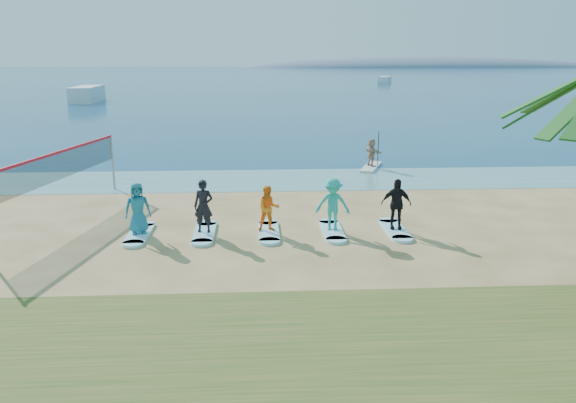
{
  "coord_description": "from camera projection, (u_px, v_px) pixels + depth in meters",
  "views": [
    {
      "loc": [
        -1.4,
        -16.44,
        5.9
      ],
      "look_at": [
        -0.34,
        2.0,
        1.1
      ],
      "focal_mm": 35.0,
      "sensor_mm": 36.0,
      "label": 1
    }
  ],
  "objects": [
    {
      "name": "student_1",
      "position": [
        203.0,
        206.0,
        18.92
      ],
      "size": [
        0.72,
        0.54,
        1.8
      ],
      "primitive_type": "imported",
      "rotation": [
        0.0,
        0.0,
        -0.18
      ],
      "color": "black",
      "rests_on": "surfboard_1"
    },
    {
      "name": "surfboard_3",
      "position": [
        332.0,
        231.0,
        19.4
      ],
      "size": [
        0.7,
        2.2,
        0.09
      ],
      "primitive_type": "cube",
      "color": "#A4EBFF",
      "rests_on": "ground"
    },
    {
      "name": "volleyball_net",
      "position": [
        58.0,
        166.0,
        20.91
      ],
      "size": [
        1.86,
        8.91,
        2.5
      ],
      "rotation": [
        0.0,
        0.0,
        -0.2
      ],
      "color": "gray",
      "rests_on": "ground"
    },
    {
      "name": "student_2",
      "position": [
        269.0,
        209.0,
        19.07
      ],
      "size": [
        0.83,
        0.68,
        1.56
      ],
      "primitive_type": "imported",
      "rotation": [
        0.0,
        0.0,
        0.12
      ],
      "color": "orange",
      "rests_on": "surfboard_2"
    },
    {
      "name": "student_3",
      "position": [
        333.0,
        204.0,
        19.16
      ],
      "size": [
        1.26,
        0.85,
        1.8
      ],
      "primitive_type": "imported",
      "rotation": [
        0.0,
        0.0,
        -0.17
      ],
      "color": "teal",
      "rests_on": "surfboard_3"
    },
    {
      "name": "island_ridge",
      "position": [
        428.0,
        67.0,
        312.59
      ],
      "size": [
        220.0,
        56.0,
        18.0
      ],
      "primitive_type": "ellipsoid",
      "color": "slate",
      "rests_on": "ground"
    },
    {
      "name": "student_4",
      "position": [
        396.0,
        204.0,
        19.29
      ],
      "size": [
        1.08,
        0.55,
        1.76
      ],
      "primitive_type": "imported",
      "rotation": [
        0.0,
        0.0,
        -0.12
      ],
      "color": "black",
      "rests_on": "surfboard_4"
    },
    {
      "name": "ground",
      "position": [
        303.0,
        252.0,
        17.44
      ],
      "size": [
        600.0,
        600.0,
        0.0
      ],
      "primitive_type": "plane",
      "color": "tan",
      "rests_on": "ground"
    },
    {
      "name": "surfboard_2",
      "position": [
        269.0,
        232.0,
        19.27
      ],
      "size": [
        0.7,
        2.2,
        0.09
      ],
      "primitive_type": "cube",
      "color": "#A4EBFF",
      "rests_on": "ground"
    },
    {
      "name": "paddleboarder",
      "position": [
        372.0,
        152.0,
        30.25
      ],
      "size": [
        0.91,
        1.43,
        1.47
      ],
      "primitive_type": "imported",
      "rotation": [
        0.0,
        0.0,
        1.95
      ],
      "color": "tan",
      "rests_on": "paddleboard"
    },
    {
      "name": "boat_offshore_a",
      "position": [
        88.0,
        102.0,
        74.52
      ],
      "size": [
        3.18,
        8.77,
        2.02
      ],
      "primitive_type": "cube",
      "rotation": [
        0.0,
        0.0,
        0.04
      ],
      "color": "silver",
      "rests_on": "ground"
    },
    {
      "name": "student_0",
      "position": [
        138.0,
        208.0,
        18.8
      ],
      "size": [
        0.97,
        0.76,
        1.73
      ],
      "primitive_type": "imported",
      "rotation": [
        0.0,
        0.0,
        0.28
      ],
      "color": "#1C6C89",
      "rests_on": "surfboard_0"
    },
    {
      "name": "surfboard_0",
      "position": [
        139.0,
        234.0,
        19.03
      ],
      "size": [
        0.7,
        2.2,
        0.09
      ],
      "primitive_type": "cube",
      "color": "#A4EBFF",
      "rests_on": "ground"
    },
    {
      "name": "surfboard_4",
      "position": [
        395.0,
        229.0,
        19.52
      ],
      "size": [
        0.7,
        2.2,
        0.09
      ],
      "primitive_type": "cube",
      "color": "#A4EBFF",
      "rests_on": "ground"
    },
    {
      "name": "surfboard_1",
      "position": [
        205.0,
        233.0,
        19.15
      ],
      "size": [
        0.7,
        2.2,
        0.09
      ],
      "primitive_type": "cube",
      "color": "#A4EBFF",
      "rests_on": "ground"
    },
    {
      "name": "boat_offshore_b",
      "position": [
        385.0,
        83.0,
        127.0
      ],
      "size": [
        4.4,
        6.9,
        1.4
      ],
      "primitive_type": "cube",
      "rotation": [
        0.0,
        0.0,
        -0.36
      ],
      "color": "silver",
      "rests_on": "ground"
    },
    {
      "name": "ocean",
      "position": [
        260.0,
        76.0,
        172.04
      ],
      "size": [
        600.0,
        600.0,
        0.0
      ],
      "primitive_type": "plane",
      "color": "navy",
      "rests_on": "ground"
    },
    {
      "name": "shallow_water",
      "position": [
        285.0,
        180.0,
        27.59
      ],
      "size": [
        600.0,
        600.0,
        0.0
      ],
      "primitive_type": "plane",
      "color": "teal",
      "rests_on": "ground"
    },
    {
      "name": "paddleboard",
      "position": [
        371.0,
        167.0,
        30.45
      ],
      "size": [
        1.75,
        3.05,
        0.12
      ],
      "primitive_type": "cube",
      "rotation": [
        0.0,
        0.0,
        -0.38
      ],
      "color": "silver",
      "rests_on": "ground"
    }
  ]
}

